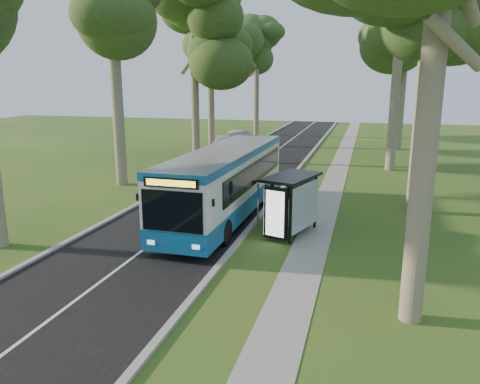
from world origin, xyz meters
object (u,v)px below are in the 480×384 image
at_px(bus, 226,183).
at_px(bus_stop_sign, 258,200).
at_px(bus_shelter, 293,195).
at_px(car_white, 223,144).
at_px(litter_bin, 291,191).
at_px(car_silver, 236,138).

distance_m(bus, bus_stop_sign, 2.59).
distance_m(bus_shelter, car_white, 24.87).
bearing_deg(bus_stop_sign, car_white, 102.07).
relative_size(bus, car_white, 2.62).
relative_size(bus_shelter, car_white, 0.69).
distance_m(bus_stop_sign, bus_shelter, 1.81).
bearing_deg(bus, car_white, 108.64).
height_order(litter_bin, car_silver, car_silver).
height_order(bus_stop_sign, car_silver, bus_stop_sign).
distance_m(bus, car_white, 21.57).
height_order(bus, car_white, bus).
relative_size(bus_stop_sign, litter_bin, 2.45).
bearing_deg(bus_stop_sign, bus, 132.34).
xyz_separation_m(bus_stop_sign, car_white, (-8.52, 22.14, -0.56)).
distance_m(bus_shelter, litter_bin, 7.02).
relative_size(litter_bin, car_white, 0.18).
bearing_deg(litter_bin, car_silver, 113.50).
relative_size(bus_shelter, car_silver, 0.76).
relative_size(car_white, car_silver, 1.10).
bearing_deg(car_white, car_silver, 80.61).
height_order(bus, bus_shelter, bus).
bearing_deg(bus, litter_bin, 62.44).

